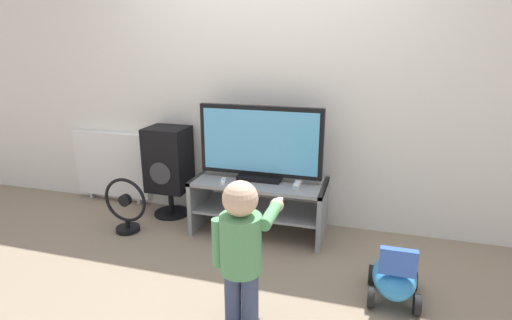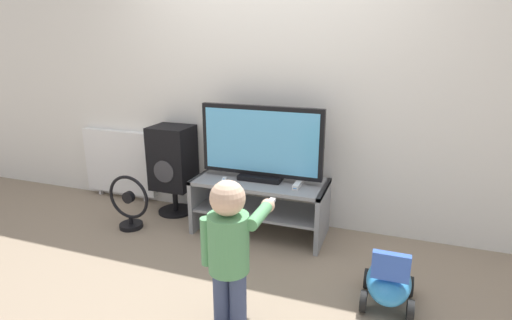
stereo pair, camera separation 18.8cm
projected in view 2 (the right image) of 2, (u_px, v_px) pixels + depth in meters
ground_plane at (250, 245)px, 3.30m from camera, size 16.00×16.00×0.00m
wall_back at (273, 79)px, 3.46m from camera, size 10.00×0.06×2.60m
tv_stand at (260, 198)px, 3.44m from camera, size 1.13×0.51×0.48m
television at (261, 144)px, 3.32m from camera, size 1.05×0.20×0.63m
game_console at (298, 184)px, 3.24m from camera, size 0.05×0.20×0.04m
remote_primary at (224, 180)px, 3.35m from camera, size 0.07×0.13×0.03m
child at (230, 243)px, 2.22m from camera, size 0.35×0.51×0.91m
speaker_tower at (173, 160)px, 3.78m from camera, size 0.38×0.34×0.86m
floor_fan at (129, 205)px, 3.54m from camera, size 0.40×0.21×0.50m
ride_on_toy at (389, 281)px, 2.52m from camera, size 0.31×0.48×0.42m
radiator at (120, 162)px, 4.20m from camera, size 0.83×0.08×0.73m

